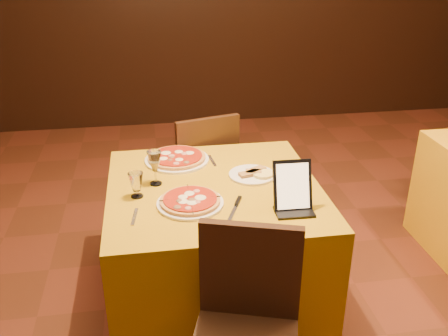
{
  "coord_description": "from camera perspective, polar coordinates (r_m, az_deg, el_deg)",
  "views": [
    {
      "loc": [
        -0.81,
        -1.87,
        1.94
      ],
      "look_at": [
        -0.44,
        0.4,
        0.86
      ],
      "focal_mm": 40.0,
      "sensor_mm": 36.0,
      "label": 1
    }
  ],
  "objects": [
    {
      "name": "water_glass",
      "position": [
        2.51,
        -9.99,
        -1.94
      ],
      "size": [
        0.07,
        0.07,
        0.13
      ],
      "primitive_type": null,
      "rotation": [
        0.0,
        0.0,
        -0.21
      ],
      "color": "white",
      "rests_on": "main_table"
    },
    {
      "name": "wine_glass",
      "position": [
        2.61,
        -7.9,
        0.04
      ],
      "size": [
        0.08,
        0.08,
        0.19
      ],
      "primitive_type": null,
      "rotation": [
        0.0,
        0.0,
        -0.1
      ],
      "color": "#CDC374",
      "rests_on": "main_table"
    },
    {
      "name": "tablet",
      "position": [
        2.37,
        7.83,
        -1.98
      ],
      "size": [
        0.19,
        0.1,
        0.23
      ],
      "primitive_type": "cube",
      "rotation": [
        -0.35,
        0.0,
        -0.02
      ],
      "color": "black",
      "rests_on": "main_table"
    },
    {
      "name": "pizza_far",
      "position": [
        2.9,
        -5.42,
        1.08
      ],
      "size": [
        0.37,
        0.37,
        0.03
      ],
      "rotation": [
        0.0,
        0.0,
        0.39
      ],
      "color": "white",
      "rests_on": "main_table"
    },
    {
      "name": "chair_main_far",
      "position": [
        3.44,
        -2.95,
        -0.5
      ],
      "size": [
        0.47,
        0.47,
        0.91
      ],
      "primitive_type": null,
      "rotation": [
        0.0,
        0.0,
        3.39
      ],
      "color": "black",
      "rests_on": "floor"
    },
    {
      "name": "main_table",
      "position": [
        2.8,
        -1.09,
        -8.93
      ],
      "size": [
        1.1,
        1.1,
        0.75
      ],
      "primitive_type": "cube",
      "color": "#B3870B",
      "rests_on": "floor"
    },
    {
      "name": "knife",
      "position": [
        2.38,
        1.17,
        -4.85
      ],
      "size": [
        0.11,
        0.21,
        0.01
      ],
      "primitive_type": "cube",
      "rotation": [
        0.0,
        0.0,
        1.16
      ],
      "color": "silver",
      "rests_on": "main_table"
    },
    {
      "name": "pizza_near",
      "position": [
        2.43,
        -3.89,
        -3.88
      ],
      "size": [
        0.33,
        0.33,
        0.03
      ],
      "rotation": [
        0.0,
        0.0,
        0.11
      ],
      "color": "white",
      "rests_on": "main_table"
    },
    {
      "name": "cutlet_dish",
      "position": [
        2.71,
        3.19,
        -0.68
      ],
      "size": [
        0.25,
        0.25,
        0.03
      ],
      "rotation": [
        0.0,
        0.0,
        -0.06
      ],
      "color": "white",
      "rests_on": "main_table"
    },
    {
      "name": "fork_near",
      "position": [
        2.36,
        -10.19,
        -5.52
      ],
      "size": [
        0.04,
        0.15,
        0.01
      ],
      "primitive_type": "cube",
      "rotation": [
        0.0,
        0.0,
        1.44
      ],
      "color": "#A3A3A9",
      "rests_on": "main_table"
    },
    {
      "name": "fork_far",
      "position": [
        2.89,
        -1.37,
        0.84
      ],
      "size": [
        0.03,
        0.16,
        0.01
      ],
      "primitive_type": "cube",
      "rotation": [
        0.0,
        0.0,
        1.67
      ],
      "color": "silver",
      "rests_on": "main_table"
    }
  ]
}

